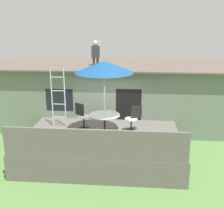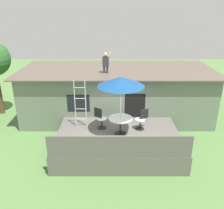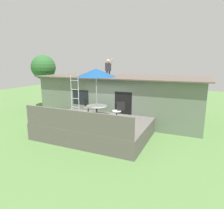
{
  "view_description": "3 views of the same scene",
  "coord_description": "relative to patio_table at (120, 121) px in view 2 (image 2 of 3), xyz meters",
  "views": [
    {
      "loc": [
        1.11,
        -8.95,
        4.5
      ],
      "look_at": [
        0.29,
        0.49,
        1.74
      ],
      "focal_mm": 44.94,
      "sensor_mm": 36.0,
      "label": 1
    },
    {
      "loc": [
        -0.27,
        -9.23,
        5.89
      ],
      "look_at": [
        -0.26,
        0.65,
        1.87
      ],
      "focal_mm": 38.5,
      "sensor_mm": 36.0,
      "label": 2
    },
    {
      "loc": [
        4.62,
        -8.39,
        3.62
      ],
      "look_at": [
        0.36,
        1.18,
        1.38
      ],
      "focal_mm": 31.57,
      "sensor_mm": 36.0,
      "label": 3
    }
  ],
  "objects": [
    {
      "name": "ground_plane",
      "position": [
        -0.09,
        0.06,
        -1.39
      ],
      "size": [
        40.0,
        40.0,
        0.0
      ],
      "primitive_type": "plane",
      "color": "#567F42"
    },
    {
      "name": "house",
      "position": [
        -0.09,
        3.66,
        0.0
      ],
      "size": [
        10.5,
        4.5,
        2.77
      ],
      "color": "slate",
      "rests_on": "ground"
    },
    {
      "name": "deck",
      "position": [
        -0.09,
        0.06,
        -0.99
      ],
      "size": [
        5.31,
        3.82,
        0.8
      ],
      "primitive_type": "cube",
      "color": "#605B56",
      "rests_on": "ground"
    },
    {
      "name": "deck_railing",
      "position": [
        -0.09,
        -1.8,
        -0.14
      ],
      "size": [
        5.21,
        0.08,
        0.9
      ],
      "primitive_type": "cube",
      "color": "#605B56",
      "rests_on": "deck"
    },
    {
      "name": "patio_table",
      "position": [
        0.0,
        0.0,
        0.0
      ],
      "size": [
        1.04,
        1.04,
        0.74
      ],
      "color": "black",
      "rests_on": "deck"
    },
    {
      "name": "patio_umbrella",
      "position": [
        -0.0,
        0.0,
        1.76
      ],
      "size": [
        1.9,
        1.9,
        2.54
      ],
      "color": "silver",
      "rests_on": "deck"
    },
    {
      "name": "step_ladder",
      "position": [
        -1.77,
        0.74,
        0.51
      ],
      "size": [
        0.52,
        0.04,
        2.2
      ],
      "color": "silver",
      "rests_on": "deck"
    },
    {
      "name": "person_figure",
      "position": [
        -0.67,
        2.79,
        1.99
      ],
      "size": [
        0.47,
        0.2,
        1.11
      ],
      "color": "#33384C",
      "rests_on": "house"
    },
    {
      "name": "patio_chair_left",
      "position": [
        -0.88,
        0.58,
        -0.13
      ],
      "size": [
        0.57,
        0.46,
        0.92
      ],
      "rotation": [
        0.0,
        0.0,
        -0.58
      ],
      "color": "black",
      "rests_on": "deck"
    },
    {
      "name": "patio_chair_right",
      "position": [
        0.96,
        0.46,
        -0.13
      ],
      "size": [
        0.59,
        0.44,
        0.92
      ],
      "rotation": [
        0.0,
        0.0,
        -2.69
      ],
      "color": "black",
      "rests_on": "deck"
    }
  ]
}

